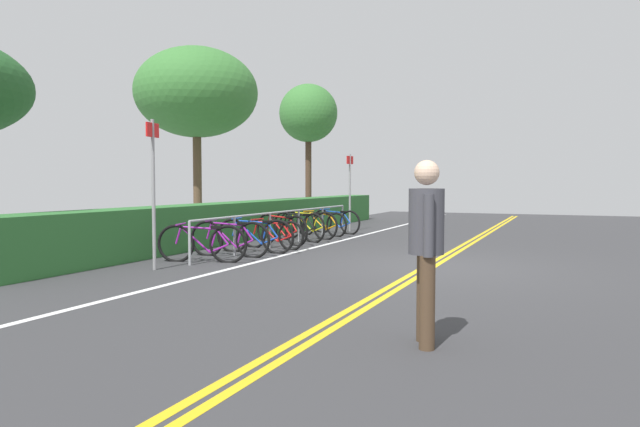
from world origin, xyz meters
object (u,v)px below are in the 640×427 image
Objects in this scene: bicycle_1 at (230,239)px; bicycle_3 at (272,234)px; tree_far_right at (308,114)px; bicycle_0 at (202,243)px; bicycle_8 at (336,222)px; bicycle_7 at (321,224)px; sign_post_far at (350,185)px; bike_rack at (285,219)px; bicycle_5 at (298,227)px; bicycle_6 at (308,225)px; bicycle_2 at (255,236)px; bicycle_4 at (281,229)px; tree_mid at (196,93)px; pedestrian at (426,239)px; sign_post_near at (153,181)px.

bicycle_1 reaches higher than bicycle_3.
tree_far_right is (9.27, 3.39, 3.84)m from bicycle_3.
bicycle_0 is 1.01× the size of bicycle_8.
tree_far_right is at bearing 16.81° from bicycle_1.
sign_post_far reaches higher than bicycle_7.
bicycle_5 is at bearing 4.50° from bike_rack.
bike_rack is at bearing -175.20° from bicycle_6.
bicycle_5 is (2.53, 0.20, 0.01)m from bicycle_2.
bicycle_4 is at bearing 1.44° from bicycle_0.
bicycle_4 is at bearing 177.23° from sign_post_far.
tree_mid is 6.64m from tree_far_right.
tree_far_right reaches higher than sign_post_far.
bike_rack is at bearing -108.10° from bicycle_4.
tree_far_right reaches higher than bicycle_4.
tree_far_right is at bearing 21.26° from bike_rack.
bicycle_5 is 1.00× the size of bicycle_7.
bicycle_5 reaches higher than bicycle_7.
sign_post_far reaches higher than bicycle_8.
bicycle_4 reaches higher than bicycle_3.
bicycle_8 reaches higher than bicycle_7.
pedestrian is 12.28m from sign_post_far.
bicycle_4 is 0.84m from bicycle_5.
sign_post_far is 6.07m from tree_far_right.
bicycle_6 is 5.22m from tree_mid.
bicycle_1 is 11.95m from tree_far_right.
tree_mid reaches higher than bicycle_4.
tree_far_right is at bearing 20.63° from bicycle_4.
bicycle_3 is at bearing -179.54° from sign_post_far.
bicycle_6 is 1.09× the size of pedestrian.
bicycle_5 is 1.03× the size of bicycle_8.
bicycle_7 is 5.27m from tree_mid.
bicycle_7 is 7.75m from tree_far_right.
bike_rack is at bearing 35.58° from pedestrian.
bicycle_8 is 0.72× the size of sign_post_far.
bicycle_5 is 9.02m from tree_far_right.
sign_post_near reaches higher than bicycle_7.
bicycle_5 is at bearing -3.63° from bicycle_4.
bicycle_3 is at bearing -159.92° from tree_far_right.
bicycle_2 is (1.66, -0.17, 0.01)m from bicycle_0.
sign_post_near is at bearing 173.46° from bicycle_1.
bike_rack is 3.22× the size of sign_post_far.
bicycle_8 is 0.66× the size of sign_post_near.
tree_far_right reaches higher than pedestrian.
bicycle_6 is at bearing 4.69° from bicycle_2.
bicycle_4 is at bearing 8.53° from bicycle_2.
bike_rack reaches higher than bicycle_0.
bicycle_6 is at bearing -0.89° from sign_post_near.
bicycle_6 reaches higher than bicycle_0.
bicycle_6 is at bearing 4.80° from bike_rack.
tree_far_right is at bearing 38.24° from sign_post_far.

